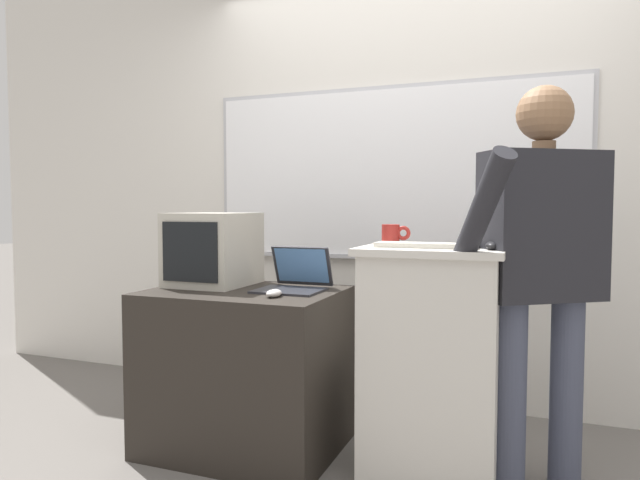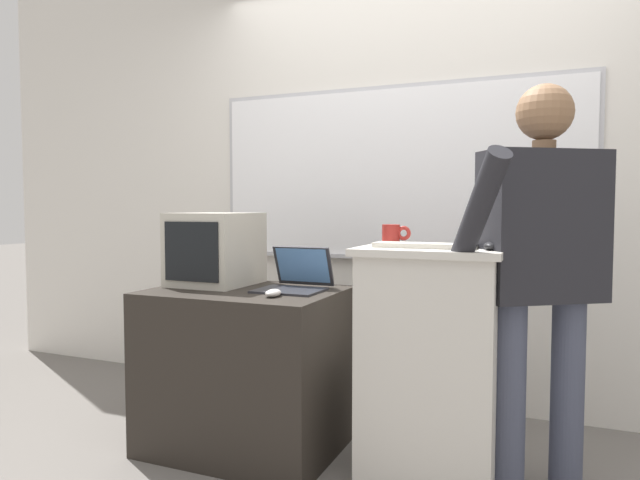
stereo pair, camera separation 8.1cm
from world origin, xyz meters
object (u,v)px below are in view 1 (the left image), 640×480
(side_desk, at_px, (245,369))
(laptop, at_px, (296,277))
(lectern_podium, at_px, (432,363))
(computer_mouse_by_laptop, at_px, (274,293))
(computer_mouse_by_keyboard, at_px, (493,245))
(person_presenter, at_px, (541,258))
(crt_monitor, at_px, (213,249))
(coffee_mug, at_px, (392,234))
(wireless_keyboard, at_px, (426,245))

(side_desk, distance_m, laptop, 0.51)
(lectern_podium, bearing_deg, computer_mouse_by_laptop, -166.91)
(side_desk, bearing_deg, lectern_podium, 0.55)
(computer_mouse_by_keyboard, bearing_deg, person_presenter, 36.26)
(crt_monitor, relative_size, coffee_mug, 3.14)
(person_presenter, relative_size, wireless_keyboard, 4.00)
(person_presenter, bearing_deg, coffee_mug, 135.50)
(laptop, relative_size, wireless_keyboard, 0.79)
(side_desk, bearing_deg, computer_mouse_by_laptop, -33.00)
(laptop, relative_size, crt_monitor, 0.77)
(laptop, height_order, computer_mouse_by_keyboard, computer_mouse_by_keyboard)
(laptop, height_order, computer_mouse_by_laptop, laptop)
(wireless_keyboard, bearing_deg, computer_mouse_by_laptop, -171.66)
(side_desk, distance_m, computer_mouse_by_keyboard, 1.30)
(laptop, xyz_separation_m, crt_monitor, (-0.45, -0.00, 0.12))
(coffee_mug, bearing_deg, crt_monitor, -175.15)
(laptop, distance_m, wireless_keyboard, 0.69)
(side_desk, relative_size, wireless_keyboard, 2.17)
(wireless_keyboard, bearing_deg, lectern_podium, 71.26)
(wireless_keyboard, distance_m, computer_mouse_by_keyboard, 0.27)
(computer_mouse_by_laptop, bearing_deg, laptop, 90.86)
(wireless_keyboard, height_order, computer_mouse_by_keyboard, computer_mouse_by_keyboard)
(person_presenter, bearing_deg, computer_mouse_by_laptop, 156.75)
(lectern_podium, relative_size, laptop, 3.06)
(person_presenter, distance_m, wireless_keyboard, 0.46)
(coffee_mug, bearing_deg, wireless_keyboard, -49.31)
(side_desk, relative_size, person_presenter, 0.54)
(side_desk, bearing_deg, coffee_mug, 14.88)
(side_desk, height_order, person_presenter, person_presenter)
(side_desk, height_order, crt_monitor, crt_monitor)
(wireless_keyboard, bearing_deg, laptop, 166.35)
(crt_monitor, bearing_deg, side_desk, -23.65)
(person_presenter, bearing_deg, wireless_keyboard, 160.05)
(laptop, relative_size, computer_mouse_by_keyboard, 3.26)
(person_presenter, xyz_separation_m, coffee_mug, (-0.64, 0.12, 0.08))
(wireless_keyboard, relative_size, crt_monitor, 0.98)
(person_presenter, bearing_deg, side_desk, 148.65)
(wireless_keyboard, bearing_deg, computer_mouse_by_keyboard, -4.13)
(lectern_podium, xyz_separation_m, crt_monitor, (-1.12, 0.09, 0.45))
(side_desk, bearing_deg, wireless_keyboard, -3.40)
(person_presenter, height_order, wireless_keyboard, person_presenter)
(lectern_podium, distance_m, coffee_mug, 0.61)
(laptop, relative_size, computer_mouse_by_laptop, 3.26)
(computer_mouse_by_laptop, bearing_deg, wireless_keyboard, 8.34)
(lectern_podium, relative_size, person_presenter, 0.61)
(coffee_mug, bearing_deg, side_desk, -165.12)
(computer_mouse_by_laptop, relative_size, computer_mouse_by_keyboard, 1.00)
(computer_mouse_by_keyboard, bearing_deg, coffee_mug, 151.78)
(side_desk, bearing_deg, computer_mouse_by_keyboard, -3.57)
(side_desk, relative_size, computer_mouse_by_keyboard, 8.91)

